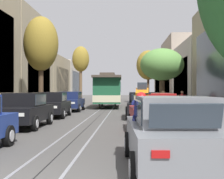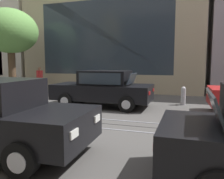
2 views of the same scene
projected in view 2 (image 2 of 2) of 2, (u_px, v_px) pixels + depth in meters
parked_car_black_mid_right at (103, 88)px, 10.16m from camera, size 2.01×4.37×1.58m
street_tree_kerb_right_second at (10, 32)px, 13.68m from camera, size 3.53×3.05×5.08m
pedestrian_on_right_pavement at (40, 78)px, 15.10m from camera, size 0.55×0.39×1.65m
fire_hydrant at (183, 96)px, 10.57m from camera, size 0.40×0.22×0.84m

